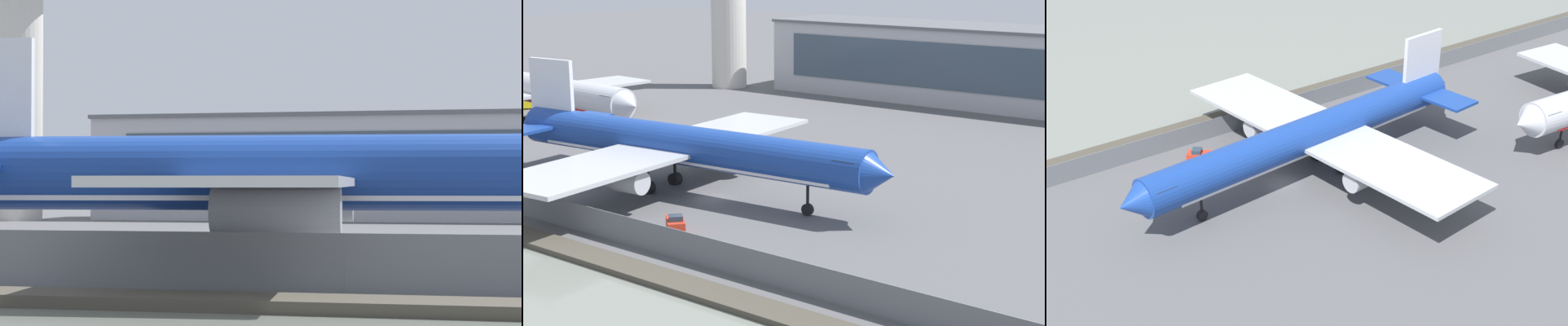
% 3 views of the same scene
% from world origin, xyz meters
% --- Properties ---
extents(ground_plane, '(500.00, 500.00, 0.00)m').
position_xyz_m(ground_plane, '(0.00, 0.00, 0.00)').
color(ground_plane, '#565659').
extents(waterfront_lagoon, '(320.00, 98.00, 0.01)m').
position_xyz_m(waterfront_lagoon, '(0.00, -71.00, 0.00)').
color(waterfront_lagoon, gray).
rests_on(waterfront_lagoon, ground).
extents(shoreline_seawall, '(320.00, 3.00, 0.50)m').
position_xyz_m(shoreline_seawall, '(0.00, -20.50, 0.25)').
color(shoreline_seawall, '#474238').
rests_on(shoreline_seawall, ground).
extents(perimeter_fence, '(280.00, 0.10, 2.66)m').
position_xyz_m(perimeter_fence, '(0.00, -16.00, 1.33)').
color(perimeter_fence, slate).
rests_on(perimeter_fence, ground).
extents(cargo_jet_blue, '(50.34, 43.83, 13.45)m').
position_xyz_m(cargo_jet_blue, '(-4.82, -0.21, 5.13)').
color(cargo_jet_blue, '#193D93').
rests_on(cargo_jet_blue, ground).
extents(baggage_tug, '(3.47, 3.31, 1.80)m').
position_xyz_m(baggage_tug, '(5.15, -10.84, 0.81)').
color(baggage_tug, red).
rests_on(baggage_tug, ground).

